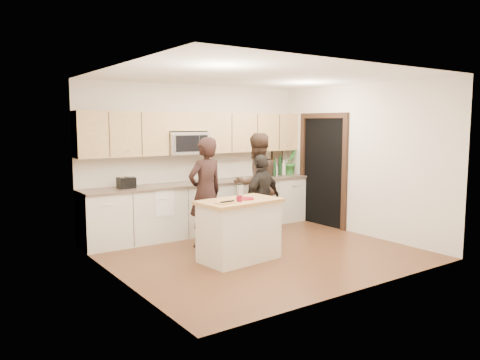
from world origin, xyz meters
TOP-DOWN VIEW (x-y plane):
  - floor at (0.00, 0.00)m, footprint 4.50×4.50m
  - room_shell at (0.00, 0.00)m, footprint 4.52×4.02m
  - back_cabinetry at (0.00, 1.69)m, footprint 4.50×0.66m
  - upper_cabinetry at (0.03, 1.83)m, footprint 4.50×0.33m
  - microwave at (-0.31, 1.80)m, footprint 0.76×0.41m
  - doorway at (2.23, 0.90)m, footprint 0.06×1.25m
  - framed_picture at (1.95, 1.98)m, footprint 0.30×0.03m
  - dish_towel at (-0.95, 1.50)m, footprint 0.34×0.60m
  - island at (-0.49, -0.14)m, footprint 1.26×0.81m
  - red_plate at (-0.39, -0.15)m, footprint 0.27×0.27m
  - box_grater at (-0.44, -0.09)m, footprint 0.10×0.06m
  - drink_glass at (-0.59, -0.28)m, footprint 0.07×0.07m
  - cutting_board at (-0.83, -0.29)m, footprint 0.26×0.20m
  - tongs at (-0.81, -0.31)m, footprint 0.23×0.05m
  - knife at (-0.78, -0.29)m, footprint 0.22×0.04m
  - toaster at (-1.49, 1.67)m, footprint 0.27×0.21m
  - bottle_cluster at (1.80, 1.72)m, footprint 0.54×0.25m
  - orchid at (2.10, 1.72)m, footprint 0.37×0.35m
  - woman_left at (-0.50, 0.81)m, footprint 0.70×0.51m
  - woman_center at (0.71, 1.04)m, footprint 0.96×0.78m
  - woman_right at (0.39, 0.45)m, footprint 0.94×0.57m

SIDE VIEW (x-z plane):
  - floor at x=0.00m, z-range 0.00..0.00m
  - island at x=-0.49m, z-range 0.00..0.90m
  - back_cabinetry at x=0.00m, z-range 0.00..0.94m
  - woman_right at x=0.39m, z-range 0.00..1.49m
  - dish_towel at x=-0.95m, z-range 0.56..1.04m
  - woman_left at x=-0.50m, z-range 0.00..1.78m
  - red_plate at x=-0.39m, z-range 0.90..0.92m
  - cutting_board at x=-0.83m, z-range 0.90..0.92m
  - woman_center at x=0.71m, z-range 0.00..1.83m
  - knife at x=-0.78m, z-range 0.92..0.92m
  - tongs at x=-0.81m, z-range 0.92..0.93m
  - drink_glass at x=-0.59m, z-range 0.90..0.99m
  - box_grater at x=-0.44m, z-range 0.92..1.13m
  - toaster at x=-1.49m, z-range 0.94..1.12m
  - bottle_cluster at x=1.80m, z-range 0.90..1.32m
  - doorway at x=2.23m, z-range 0.06..2.26m
  - orchid at x=2.10m, z-range 0.94..1.46m
  - framed_picture at x=1.95m, z-range 1.09..1.47m
  - microwave at x=-0.31m, z-range 1.45..1.85m
  - room_shell at x=0.00m, z-range 0.38..3.09m
  - upper_cabinetry at x=0.03m, z-range 1.47..2.22m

